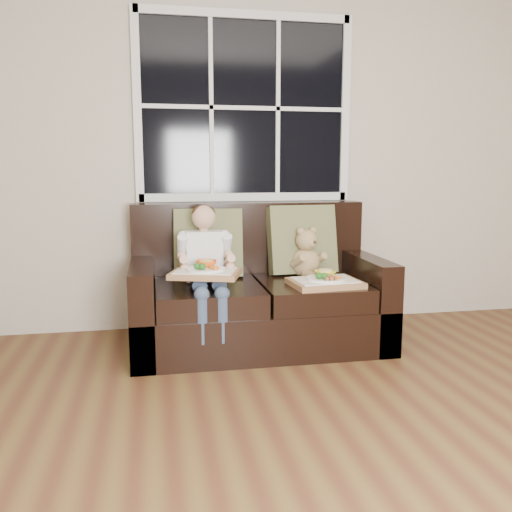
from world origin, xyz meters
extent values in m
plane|color=brown|center=(0.00, 0.00, 0.00)|extent=(5.00, 5.00, 0.00)
cube|color=#BAAC9B|center=(0.00, 2.50, 1.35)|extent=(4.50, 0.02, 2.70)
cube|color=black|center=(-0.38, 2.48, 1.65)|extent=(1.50, 0.02, 1.25)
cube|color=silver|center=(-0.38, 2.47, 0.99)|extent=(1.58, 0.04, 0.06)
cube|color=silver|center=(-0.38, 2.47, 2.30)|extent=(1.58, 0.04, 0.06)
cube|color=silver|center=(-1.16, 2.47, 1.65)|extent=(0.06, 0.04, 1.37)
cube|color=silver|center=(0.40, 2.47, 1.65)|extent=(0.06, 0.04, 1.37)
cube|color=silver|center=(-0.38, 2.47, 1.65)|extent=(1.50, 0.03, 0.03)
cube|color=black|center=(-0.38, 1.95, 0.15)|extent=(1.70, 0.90, 0.30)
cube|color=black|center=(-1.16, 1.95, 0.30)|extent=(0.15, 0.90, 0.60)
cube|color=black|center=(0.39, 1.95, 0.30)|extent=(0.15, 0.90, 0.60)
cube|color=black|center=(-0.38, 2.33, 0.63)|extent=(1.70, 0.18, 0.66)
cube|color=black|center=(-0.73, 1.87, 0.38)|extent=(0.68, 0.72, 0.15)
cube|color=black|center=(-0.03, 1.87, 0.38)|extent=(0.68, 0.72, 0.15)
cube|color=#60623D|center=(-0.70, 2.17, 0.69)|extent=(0.49, 0.26, 0.49)
cube|color=#60623D|center=(-0.02, 2.17, 0.70)|extent=(0.50, 0.26, 0.51)
cube|color=silver|center=(-0.74, 2.00, 0.63)|extent=(0.24, 0.15, 0.34)
sphere|color=tan|center=(-0.74, 1.99, 0.89)|extent=(0.16, 0.16, 0.16)
ellipsoid|color=#331E10|center=(-0.74, 2.00, 0.91)|extent=(0.16, 0.16, 0.11)
cylinder|color=#33415A|center=(-0.80, 1.81, 0.49)|extent=(0.09, 0.30, 0.09)
cylinder|color=#33415A|center=(-0.68, 1.81, 0.49)|extent=(0.09, 0.30, 0.09)
cylinder|color=#33415A|center=(-0.80, 1.54, 0.31)|extent=(0.08, 0.08, 0.28)
cylinder|color=#33415A|center=(-0.68, 1.54, 0.31)|extent=(0.08, 0.08, 0.28)
cylinder|color=tan|center=(-0.89, 1.89, 0.66)|extent=(0.06, 0.30, 0.23)
cylinder|color=tan|center=(-0.60, 1.89, 0.66)|extent=(0.06, 0.30, 0.23)
ellipsoid|color=#A38B56|center=(-0.02, 2.07, 0.54)|extent=(0.26, 0.24, 0.22)
sphere|color=#A38B56|center=(-0.02, 2.06, 0.71)|extent=(0.20, 0.20, 0.15)
sphere|color=#A38B56|center=(-0.07, 2.06, 0.77)|extent=(0.06, 0.06, 0.06)
sphere|color=#A38B56|center=(0.04, 2.06, 0.77)|extent=(0.06, 0.06, 0.06)
sphere|color=#A38B56|center=(-0.02, 2.00, 0.69)|extent=(0.06, 0.06, 0.06)
sphere|color=#301E15|center=(-0.02, 1.97, 0.70)|extent=(0.02, 0.02, 0.02)
cylinder|color=#A38B56|center=(-0.06, 1.95, 0.48)|extent=(0.10, 0.13, 0.06)
cylinder|color=#A38B56|center=(0.03, 1.95, 0.48)|extent=(0.10, 0.13, 0.06)
cube|color=olive|center=(-0.76, 1.70, 0.56)|extent=(0.49, 0.42, 0.03)
cube|color=beige|center=(-0.76, 1.70, 0.58)|extent=(0.43, 0.36, 0.01)
cylinder|color=white|center=(-0.76, 1.69, 0.59)|extent=(0.24, 0.24, 0.01)
imported|color=#F65B14|center=(-0.75, 1.74, 0.62)|extent=(0.16, 0.16, 0.04)
cylinder|color=#EDE181|center=(-0.75, 1.74, 0.62)|extent=(0.09, 0.09, 0.02)
ellipsoid|color=#246620|center=(-0.82, 1.65, 0.62)|extent=(0.04, 0.04, 0.04)
ellipsoid|color=#246620|center=(-0.79, 1.64, 0.62)|extent=(0.04, 0.04, 0.04)
cylinder|color=orange|center=(-0.72, 1.65, 0.61)|extent=(0.05, 0.06, 0.02)
cube|color=olive|center=(0.02, 1.71, 0.47)|extent=(0.47, 0.38, 0.04)
cube|color=beige|center=(0.02, 1.71, 0.49)|extent=(0.41, 0.32, 0.01)
cylinder|color=white|center=(0.02, 1.70, 0.50)|extent=(0.25, 0.25, 0.02)
imported|color=yellow|center=(0.03, 1.75, 0.53)|extent=(0.14, 0.14, 0.03)
cylinder|color=#EDE181|center=(0.03, 1.75, 0.53)|extent=(0.09, 0.09, 0.02)
ellipsoid|color=#246620|center=(-0.04, 1.66, 0.53)|extent=(0.05, 0.05, 0.04)
ellipsoid|color=#246620|center=(-0.01, 1.65, 0.53)|extent=(0.05, 0.05, 0.04)
cylinder|color=orange|center=(0.06, 1.66, 0.52)|extent=(0.05, 0.07, 0.02)
cylinder|color=#9A4D32|center=(0.02, 1.63, 0.52)|extent=(0.03, 0.09, 0.02)
camera|label=1|loc=(-1.07, -1.60, 1.20)|focal=38.00mm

